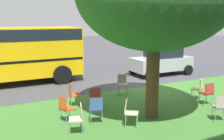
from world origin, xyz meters
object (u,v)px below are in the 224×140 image
object	(u,v)px
chair_4	(129,110)
chair_5	(66,107)
chair_3	(122,82)
parked_car	(161,61)
chair_1	(199,87)
chair_0	(207,92)
chair_8	(94,97)
chair_9	(78,116)
chair_6	(73,93)
chair_7	(96,108)
chair_2	(221,106)

from	to	relation	value
chair_4	chair_5	bearing A→B (deg)	-36.81
chair_3	chair_4	size ratio (longest dim) A/B	1.00
parked_car	chair_1	bearing A→B (deg)	68.91
chair_0	chair_8	xyz separation A→B (m)	(4.15, -1.42, 0.00)
chair_0	chair_9	size ratio (longest dim) A/B	1.00
chair_0	chair_6	distance (m)	5.19
chair_4	chair_8	size ratio (longest dim) A/B	1.00
chair_0	chair_4	size ratio (longest dim) A/B	1.00
chair_3	chair_5	distance (m)	3.86
chair_1	chair_3	world-z (taller)	same
chair_5	chair_3	bearing A→B (deg)	-148.20
chair_0	chair_7	world-z (taller)	same
chair_2	chair_8	world-z (taller)	same
chair_7	chair_9	size ratio (longest dim) A/B	1.00
parked_car	chair_9	bearing A→B (deg)	36.97
chair_4	chair_6	distance (m)	2.81
chair_1	chair_9	distance (m)	5.61
chair_5	chair_9	world-z (taller)	same
chair_2	chair_9	size ratio (longest dim) A/B	1.00
chair_9	chair_7	bearing A→B (deg)	-150.11
chair_7	chair_3	bearing A→B (deg)	-133.48
chair_6	chair_8	size ratio (longest dim) A/B	1.00
chair_0	chair_1	size ratio (longest dim) A/B	1.00
chair_0	chair_2	xyz separation A→B (m)	(0.92, 1.40, 0.00)
chair_0	chair_5	bearing A→B (deg)	-9.15
chair_5	chair_9	distance (m)	1.00
chair_0	chair_9	world-z (taller)	same
chair_5	chair_8	xyz separation A→B (m)	(-1.26, -0.55, 0.00)
chair_0	chair_8	distance (m)	4.38
chair_6	chair_8	world-z (taller)	same
parked_car	chair_5	bearing A→B (deg)	31.50
chair_5	chair_7	size ratio (longest dim) A/B	1.00
chair_6	chair_8	distance (m)	1.01
chair_5	chair_9	xyz separation A→B (m)	(-0.07, 0.99, 0.00)
chair_1	chair_5	size ratio (longest dim) A/B	1.00
chair_6	parked_car	bearing A→B (deg)	-154.92
chair_1	chair_5	bearing A→B (deg)	-2.12
chair_5	chair_6	size ratio (longest dim) A/B	1.00
chair_2	chair_8	bearing A→B (deg)	-41.15
chair_6	chair_9	distance (m)	2.53
chair_7	chair_9	distance (m)	0.87
chair_2	parked_car	bearing A→B (deg)	-113.52
chair_3	chair_8	xyz separation A→B (m)	(2.02, 1.48, 0.00)
parked_car	chair_4	bearing A→B (deg)	44.97
parked_car	chair_7	bearing A→B (deg)	37.70
chair_1	chair_5	world-z (taller)	same
chair_6	chair_5	bearing A→B (deg)	62.15
chair_9	chair_0	bearing A→B (deg)	-178.67
chair_2	chair_9	world-z (taller)	same
chair_2	chair_7	bearing A→B (deg)	-24.92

